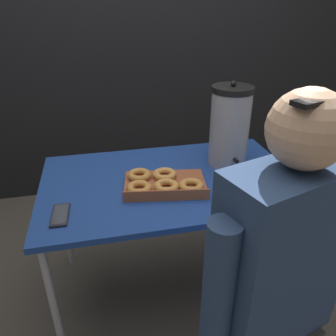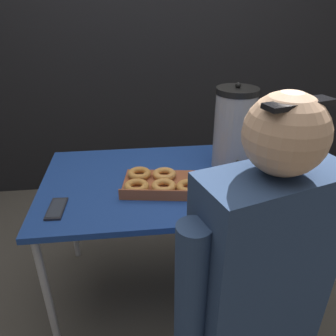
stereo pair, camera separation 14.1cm
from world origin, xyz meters
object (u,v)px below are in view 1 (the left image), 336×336
(donut_box, at_px, (162,183))
(cell_phone, at_px, (60,215))
(coffee_urn, at_px, (230,127))
(person_seated, at_px, (273,297))

(donut_box, distance_m, cell_phone, 0.47)
(coffee_urn, distance_m, cell_phone, 0.92)
(coffee_urn, relative_size, person_seated, 0.33)
(donut_box, distance_m, person_seated, 0.68)
(coffee_urn, height_order, person_seated, person_seated)
(cell_phone, bearing_deg, coffee_urn, 23.02)
(cell_phone, bearing_deg, donut_box, 19.37)
(donut_box, relative_size, cell_phone, 2.61)
(coffee_urn, bearing_deg, cell_phone, -159.70)
(donut_box, relative_size, coffee_urn, 0.95)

